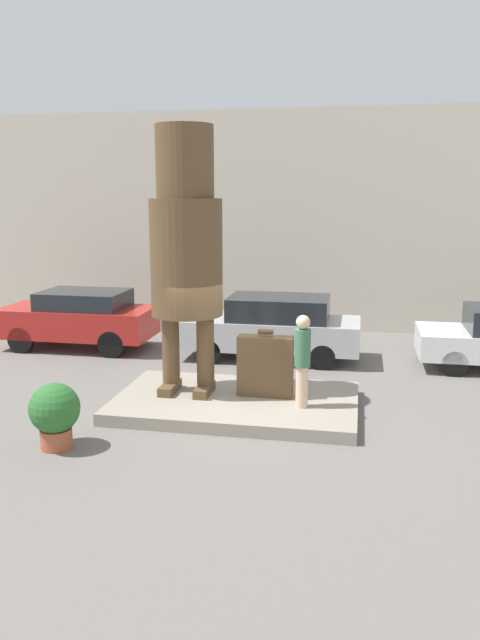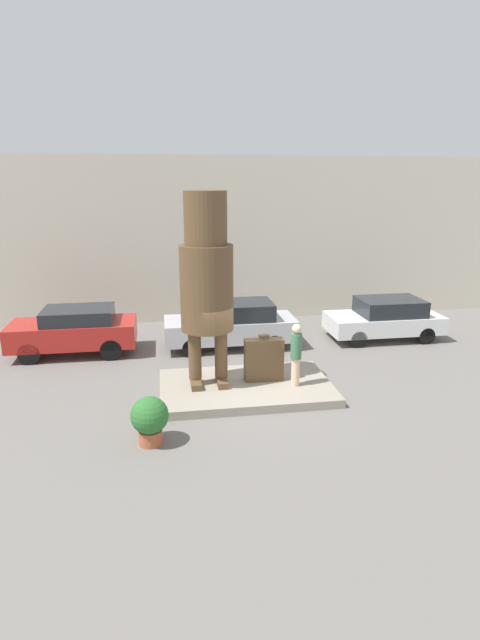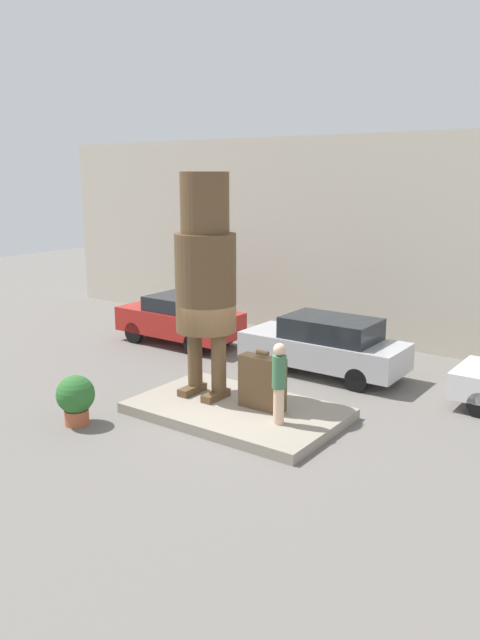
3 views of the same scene
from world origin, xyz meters
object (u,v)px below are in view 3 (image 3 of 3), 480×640
parked_car_silver (325,345)px  parked_car_red (180,318)px  planter_pot (76,397)px  giant_suitcase (262,383)px  tourist (279,380)px  statue_figure (205,269)px

parked_car_silver → parked_car_red: bearing=-1.0°
parked_car_red → parked_car_silver: parked_car_silver is taller
parked_car_red → planter_pot: size_ratio=3.67×
giant_suitcase → tourist: 1.02m
tourist → planter_pot: size_ratio=1.57×
tourist → parked_car_silver: (-1.18, 4.28, -0.37)m
statue_figure → parked_car_red: (-4.19, 3.86, -2.47)m
parked_car_red → giant_suitcase: bearing=146.5°
giant_suitcase → parked_car_silver: parked_car_silver is taller
parked_car_red → tourist: bearing=146.3°
parked_car_silver → statue_figure: bearing=72.3°
parked_car_red → parked_car_silver: size_ratio=0.90×
planter_pot → parked_car_red: bearing=111.7°
giant_suitcase → planter_pot: (-3.17, -2.72, -0.22)m
tourist → parked_car_silver: size_ratio=0.39×
giant_suitcase → tourist: size_ratio=0.77×
statue_figure → planter_pot: statue_figure is taller
statue_figure → parked_car_red: bearing=137.4°
statue_figure → parked_car_silver: statue_figure is taller
statue_figure → tourist: statue_figure is taller
giant_suitcase → parked_car_silver: size_ratio=0.30×
tourist → statue_figure: bearing=167.7°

